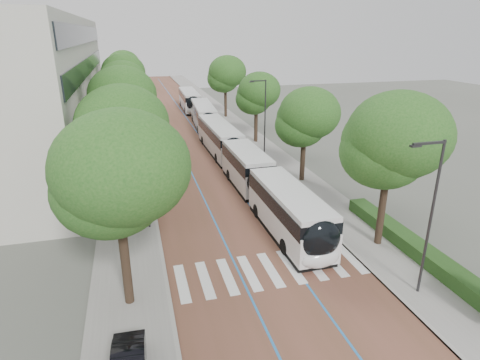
% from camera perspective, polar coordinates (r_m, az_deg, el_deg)
% --- Properties ---
extents(ground, '(160.00, 160.00, 0.00)m').
position_cam_1_polar(ground, '(22.43, 4.72, -14.02)').
color(ground, '#51544C').
rests_on(ground, ground).
extents(road, '(11.00, 140.00, 0.02)m').
position_cam_1_polar(road, '(59.08, -8.49, 7.74)').
color(road, brown).
rests_on(road, ground).
extents(sidewalk_left, '(4.00, 140.00, 0.12)m').
position_cam_1_polar(sidewalk_left, '(58.72, -15.83, 7.16)').
color(sidewalk_left, gray).
rests_on(sidewalk_left, ground).
extents(sidewalk_right, '(4.00, 140.00, 0.12)m').
position_cam_1_polar(sidewalk_right, '(60.37, -1.35, 8.27)').
color(sidewalk_right, gray).
rests_on(sidewalk_right, ground).
extents(kerb_left, '(0.20, 140.00, 0.14)m').
position_cam_1_polar(kerb_left, '(58.72, -13.97, 7.33)').
color(kerb_left, gray).
rests_on(kerb_left, ground).
extents(kerb_right, '(0.20, 140.00, 0.14)m').
position_cam_1_polar(kerb_right, '(59.95, -3.13, 8.16)').
color(kerb_right, gray).
rests_on(kerb_right, ground).
extents(zebra_crossing, '(10.55, 3.60, 0.01)m').
position_cam_1_polar(zebra_crossing, '(23.25, 4.36, -12.56)').
color(zebra_crossing, silver).
rests_on(zebra_crossing, ground).
extents(lane_line_left, '(0.12, 126.00, 0.01)m').
position_cam_1_polar(lane_line_left, '(58.92, -10.05, 7.63)').
color(lane_line_left, '#2269AD').
rests_on(lane_line_left, road).
extents(lane_line_right, '(0.12, 126.00, 0.01)m').
position_cam_1_polar(lane_line_right, '(59.28, -6.95, 7.86)').
color(lane_line_right, '#2269AD').
rests_on(lane_line_right, road).
extents(hedge, '(1.20, 14.00, 0.80)m').
position_cam_1_polar(hedge, '(26.31, 24.02, -9.02)').
color(hedge, '#1F4417').
rests_on(hedge, sidewalk_right).
extents(streetlight_near, '(1.82, 0.20, 8.00)m').
position_cam_1_polar(streetlight_near, '(20.98, 25.35, -3.60)').
color(streetlight_near, '#2E2E30').
rests_on(streetlight_near, sidewalk_right).
extents(streetlight_far, '(1.82, 0.20, 8.00)m').
position_cam_1_polar(streetlight_far, '(42.22, 3.36, 9.60)').
color(streetlight_far, '#2E2E30').
rests_on(streetlight_far, sidewalk_right).
extents(lamp_post_left, '(0.14, 0.14, 8.00)m').
position_cam_1_polar(lamp_post_left, '(26.74, -13.38, 1.19)').
color(lamp_post_left, '#2E2E30').
rests_on(lamp_post_left, sidewalk_left).
extents(trees_left, '(6.02, 60.69, 9.51)m').
position_cam_1_polar(trees_left, '(40.83, -16.64, 11.30)').
color(trees_left, black).
rests_on(trees_left, ground).
extents(trees_right, '(5.95, 47.84, 9.05)m').
position_cam_1_polar(trees_right, '(41.72, 5.14, 11.21)').
color(trees_right, black).
rests_on(trees_right, ground).
extents(lead_bus, '(2.78, 18.43, 3.20)m').
position_cam_1_polar(lead_bus, '(29.59, 4.11, -1.57)').
color(lead_bus, black).
rests_on(lead_bus, ground).
extents(bus_queued_0, '(2.71, 12.43, 3.20)m').
position_cam_1_polar(bus_queued_0, '(44.08, -2.80, 5.82)').
color(bus_queued_0, silver).
rests_on(bus_queued_0, ground).
extents(bus_queued_1, '(3.33, 12.54, 3.20)m').
position_cam_1_polar(bus_queued_1, '(56.80, -5.16, 9.04)').
color(bus_queued_1, silver).
rests_on(bus_queued_1, ground).
extents(bus_queued_2, '(2.91, 12.47, 3.20)m').
position_cam_1_polar(bus_queued_2, '(70.51, -7.17, 11.15)').
color(bus_queued_2, silver).
rests_on(bus_queued_2, ground).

